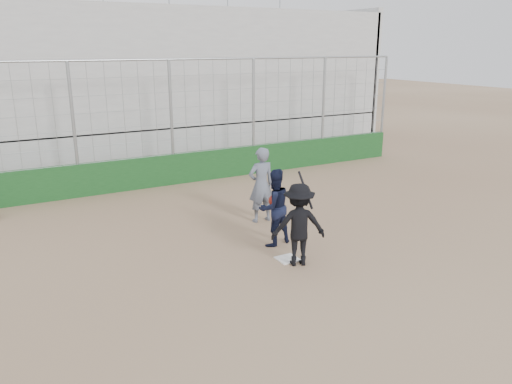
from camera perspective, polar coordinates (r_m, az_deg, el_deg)
ground at (r=10.82m, az=3.63°, el=-7.70°), size 90.00×90.00×0.00m
home_plate at (r=10.81m, az=3.63°, el=-7.64°), size 0.44×0.44×0.02m
backstop at (r=16.57m, az=-9.45°, el=4.14°), size 18.10×0.25×4.04m
bleachers at (r=21.00m, az=-14.41°, el=11.83°), size 20.25×6.70×6.98m
batter_at_plate at (r=10.31m, az=4.89°, el=-3.72°), size 1.29×1.02×1.90m
catcher_crouched at (r=11.35m, az=2.12°, el=-3.22°), size 0.98×0.82×1.20m
umpire at (r=12.80m, az=0.59°, el=0.39°), size 0.72×0.48×1.76m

